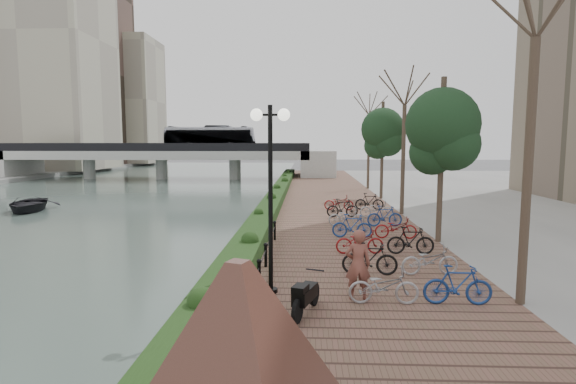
# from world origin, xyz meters

# --- Properties ---
(ground) EXTENTS (220.00, 220.00, 0.00)m
(ground) POSITION_xyz_m (0.00, 0.00, 0.00)
(ground) COLOR #59595B
(ground) RESTS_ON ground
(river_water) EXTENTS (30.00, 130.00, 0.02)m
(river_water) POSITION_xyz_m (-15.00, 25.00, 0.01)
(river_water) COLOR #475950
(river_water) RESTS_ON ground
(promenade) EXTENTS (8.00, 75.00, 0.50)m
(promenade) POSITION_xyz_m (4.00, 17.50, 0.25)
(promenade) COLOR brown
(promenade) RESTS_ON ground
(hedge) EXTENTS (1.10, 56.00, 0.60)m
(hedge) POSITION_xyz_m (0.60, 20.00, 0.80)
(hedge) COLOR #1C3413
(hedge) RESTS_ON promenade
(chain_fence) EXTENTS (0.10, 14.10, 0.70)m
(chain_fence) POSITION_xyz_m (1.40, 2.00, 0.85)
(chain_fence) COLOR black
(chain_fence) RESTS_ON promenade
(granite_monument) EXTENTS (4.83, 4.83, 2.69)m
(granite_monument) POSITION_xyz_m (1.95, -4.27, 1.86)
(granite_monument) COLOR #42221C
(granite_monument) RESTS_ON promenade
(lamppost) EXTENTS (1.02, 0.32, 4.92)m
(lamppost) POSITION_xyz_m (1.76, 2.57, 4.04)
(lamppost) COLOR black
(lamppost) RESTS_ON promenade
(motorcycle) EXTENTS (0.91, 1.54, 0.92)m
(motorcycle) POSITION_xyz_m (2.70, 1.10, 0.96)
(motorcycle) COLOR black
(motorcycle) RESTS_ON promenade
(pedestrian) EXTENTS (0.67, 0.45, 1.80)m
(pedestrian) POSITION_xyz_m (4.00, 2.14, 1.40)
(pedestrian) COLOR brown
(pedestrian) RESTS_ON promenade
(bicycle_parking) EXTENTS (2.40, 17.32, 1.00)m
(bicycle_parking) POSITION_xyz_m (5.49, 9.52, 0.97)
(bicycle_parking) COLOR #98989C
(bicycle_parking) RESTS_ON promenade
(street_trees) EXTENTS (3.20, 37.12, 6.80)m
(street_trees) POSITION_xyz_m (8.00, 12.68, 3.69)
(street_trees) COLOR #3D3124
(street_trees) RESTS_ON promenade
(bridge) EXTENTS (36.00, 10.77, 6.50)m
(bridge) POSITION_xyz_m (-13.75, 45.00, 3.37)
(bridge) COLOR #ACACA7
(bridge) RESTS_ON ground
(boat) EXTENTS (4.41, 5.27, 0.94)m
(boat) POSITION_xyz_m (-15.42, 19.19, 0.49)
(boat) COLOR black
(boat) RESTS_ON river_water
(far_buildings) EXTENTS (35.00, 38.00, 38.00)m
(far_buildings) POSITION_xyz_m (-41.66, 65.91, 16.12)
(far_buildings) COLOR #ADA790
(far_buildings) RESTS_ON far_bank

